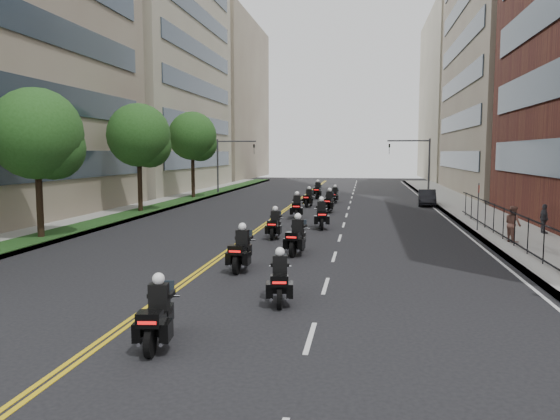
# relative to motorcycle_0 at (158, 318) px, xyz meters

# --- Properties ---
(ground) EXTENTS (160.00, 160.00, 0.00)m
(ground) POSITION_rel_motorcycle_0_xyz_m (0.09, 1.05, -0.64)
(ground) COLOR black
(ground) RESTS_ON ground
(sidewalk_right) EXTENTS (4.00, 90.00, 0.15)m
(sidewalk_right) POSITION_rel_motorcycle_0_xyz_m (12.09, 26.05, -0.57)
(sidewalk_right) COLOR gray
(sidewalk_right) RESTS_ON ground
(sidewalk_left) EXTENTS (4.00, 90.00, 0.15)m
(sidewalk_left) POSITION_rel_motorcycle_0_xyz_m (-11.91, 26.05, -0.57)
(sidewalk_left) COLOR gray
(sidewalk_left) RESTS_ON ground
(grass_strip) EXTENTS (2.00, 90.00, 0.04)m
(grass_strip) POSITION_rel_motorcycle_0_xyz_m (-11.11, 26.05, -0.47)
(grass_strip) COLOR #1A3E16
(grass_strip) RESTS_ON sidewalk_left
(building_right_tan) EXTENTS (15.11, 28.00, 30.00)m
(building_right_tan) POSITION_rel_motorcycle_0_xyz_m (21.57, 49.05, 14.36)
(building_right_tan) COLOR gray
(building_right_tan) RESTS_ON ground
(building_right_far) EXTENTS (15.00, 28.00, 26.00)m
(building_right_far) POSITION_rel_motorcycle_0_xyz_m (21.59, 79.05, 12.36)
(building_right_far) COLOR #9E987F
(building_right_far) RESTS_ON ground
(building_left_mid) EXTENTS (16.11, 28.00, 34.00)m
(building_left_mid) POSITION_rel_motorcycle_0_xyz_m (-21.89, 49.05, 16.36)
(building_left_mid) COLOR #9E987F
(building_left_mid) RESTS_ON ground
(building_left_far) EXTENTS (16.00, 28.00, 26.00)m
(building_left_far) POSITION_rel_motorcycle_0_xyz_m (-21.91, 79.05, 12.36)
(building_left_far) COLOR gray
(building_left_far) RESTS_ON ground
(iron_fence) EXTENTS (0.05, 28.00, 1.50)m
(iron_fence) POSITION_rel_motorcycle_0_xyz_m (11.09, 13.05, 0.26)
(iron_fence) COLOR black
(iron_fence) RESTS_ON sidewalk_right
(street_trees) EXTENTS (4.40, 38.40, 7.98)m
(street_trees) POSITION_rel_motorcycle_0_xyz_m (-10.96, 19.65, 4.49)
(street_trees) COLOR black
(street_trees) RESTS_ON ground
(traffic_signal_right) EXTENTS (4.09, 0.20, 5.60)m
(traffic_signal_right) POSITION_rel_motorcycle_0_xyz_m (9.63, 43.05, 3.05)
(traffic_signal_right) COLOR #3F3F44
(traffic_signal_right) RESTS_ON ground
(traffic_signal_left) EXTENTS (4.09, 0.20, 5.60)m
(traffic_signal_left) POSITION_rel_motorcycle_0_xyz_m (-9.45, 43.05, 3.05)
(traffic_signal_left) COLOR #3F3F44
(traffic_signal_left) RESTS_ON ground
(motorcycle_0) EXTENTS (0.67, 2.20, 1.63)m
(motorcycle_0) POSITION_rel_motorcycle_0_xyz_m (0.00, 0.00, 0.00)
(motorcycle_0) COLOR black
(motorcycle_0) RESTS_ON ground
(motorcycle_1) EXTENTS (0.66, 2.14, 1.59)m
(motorcycle_1) POSITION_rel_motorcycle_0_xyz_m (2.13, 3.90, -0.02)
(motorcycle_1) COLOR black
(motorcycle_1) RESTS_ON ground
(motorcycle_2) EXTENTS (0.54, 2.34, 1.73)m
(motorcycle_2) POSITION_rel_motorcycle_0_xyz_m (0.08, 7.96, 0.04)
(motorcycle_2) COLOR black
(motorcycle_2) RESTS_ON ground
(motorcycle_3) EXTENTS (0.69, 2.35, 1.74)m
(motorcycle_3) POSITION_rel_motorcycle_0_xyz_m (1.70, 11.37, 0.04)
(motorcycle_3) COLOR black
(motorcycle_3) RESTS_ON ground
(motorcycle_4) EXTENTS (0.50, 2.19, 1.61)m
(motorcycle_4) POSITION_rel_motorcycle_0_xyz_m (0.07, 15.49, -0.01)
(motorcycle_4) COLOR black
(motorcycle_4) RESTS_ON ground
(motorcycle_5) EXTENTS (0.71, 2.44, 1.80)m
(motorcycle_5) POSITION_rel_motorcycle_0_xyz_m (2.09, 19.37, 0.07)
(motorcycle_5) COLOR black
(motorcycle_5) RESTS_ON ground
(motorcycle_6) EXTENTS (0.63, 2.38, 1.76)m
(motorcycle_6) POSITION_rel_motorcycle_0_xyz_m (0.14, 23.85, 0.05)
(motorcycle_6) COLOR black
(motorcycle_6) RESTS_ON ground
(motorcycle_7) EXTENTS (0.66, 2.39, 1.76)m
(motorcycle_7) POSITION_rel_motorcycle_0_xyz_m (1.99, 27.74, 0.05)
(motorcycle_7) COLOR black
(motorcycle_7) RESTS_ON ground
(motorcycle_8) EXTENTS (0.66, 2.19, 1.62)m
(motorcycle_8) POSITION_rel_motorcycle_0_xyz_m (0.12, 31.56, -0.00)
(motorcycle_8) COLOR black
(motorcycle_8) RESTS_ON ground
(motorcycle_9) EXTENTS (0.58, 2.10, 1.55)m
(motorcycle_9) POSITION_rel_motorcycle_0_xyz_m (1.97, 35.15, -0.03)
(motorcycle_9) COLOR black
(motorcycle_9) RESTS_ON ground
(motorcycle_10) EXTENTS (0.56, 2.39, 1.76)m
(motorcycle_10) POSITION_rel_motorcycle_0_xyz_m (0.15, 39.34, 0.05)
(motorcycle_10) COLOR black
(motorcycle_10) RESTS_ON ground
(parked_sedan) EXTENTS (1.66, 3.98, 1.28)m
(parked_sedan) POSITION_rel_motorcycle_0_xyz_m (9.49, 34.12, -0.00)
(parked_sedan) COLOR black
(parked_sedan) RESTS_ON ground
(pedestrian_b) EXTENTS (0.87, 0.98, 1.69)m
(pedestrian_b) POSITION_rel_motorcycle_0_xyz_m (11.29, 15.15, 0.35)
(pedestrian_b) COLOR brown
(pedestrian_b) RESTS_ON sidewalk_right
(pedestrian_c) EXTENTS (0.45, 0.92, 1.51)m
(pedestrian_c) POSITION_rel_motorcycle_0_xyz_m (13.59, 18.24, 0.26)
(pedestrian_c) COLOR #3C3C43
(pedestrian_c) RESTS_ON sidewalk_right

